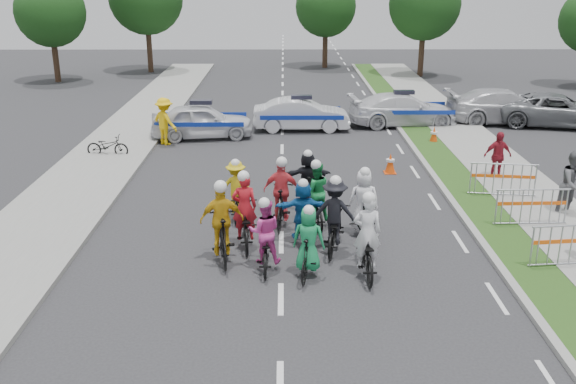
{
  "coord_description": "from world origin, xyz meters",
  "views": [
    {
      "loc": [
        0.07,
        -12.11,
        6.62
      ],
      "look_at": [
        0.18,
        3.77,
        1.1
      ],
      "focal_mm": 40.0,
      "sensor_mm": 36.0,
      "label": 1
    }
  ],
  "objects_px": {
    "spectator_1": "(574,184)",
    "marshal_hiviz": "(165,121)",
    "rider_7": "(363,208)",
    "rider_11": "(308,183)",
    "civilian_sedan": "(504,106)",
    "tree_1": "(425,4)",
    "police_car_2": "(403,110)",
    "rider_1": "(308,248)",
    "rider_6": "(245,221)",
    "cone_0": "(390,163)",
    "rider_10": "(236,195)",
    "police_car_1": "(301,115)",
    "tree_4": "(326,7)",
    "police_car_0": "(202,121)",
    "barrier_0": "(571,247)",
    "cone_1": "(434,135)",
    "civilian_suv": "(558,110)",
    "rider_4": "(334,221)",
    "barrier_1": "(531,209)",
    "parked_bike": "(107,146)",
    "tree_0": "(50,12)",
    "rider_0": "(366,247)",
    "rider_2": "(265,242)",
    "rider_8": "(315,201)",
    "rider_3": "(222,230)",
    "spectator_2": "(498,156)",
    "barrier_2": "(503,181)",
    "rider_9": "(282,199)",
    "rider_5": "(303,216)"
  },
  "relations": [
    {
      "from": "civilian_suv",
      "to": "civilian_sedan",
      "type": "bearing_deg",
      "value": 87.23
    },
    {
      "from": "rider_1",
      "to": "rider_2",
      "type": "distance_m",
      "value": 1.06
    },
    {
      "from": "barrier_1",
      "to": "rider_1",
      "type": "bearing_deg",
      "value": -155.3
    },
    {
      "from": "rider_11",
      "to": "barrier_2",
      "type": "distance_m",
      "value": 5.98
    },
    {
      "from": "parked_bike",
      "to": "tree_1",
      "type": "distance_m",
      "value": 24.85
    },
    {
      "from": "civilian_sedan",
      "to": "tree_1",
      "type": "relative_size",
      "value": 0.77
    },
    {
      "from": "rider_11",
      "to": "parked_bike",
      "type": "relative_size",
      "value": 1.12
    },
    {
      "from": "rider_10",
      "to": "cone_0",
      "type": "height_order",
      "value": "rider_10"
    },
    {
      "from": "rider_6",
      "to": "civilian_sedan",
      "type": "distance_m",
      "value": 17.49
    },
    {
      "from": "rider_6",
      "to": "barrier_1",
      "type": "xyz_separation_m",
      "value": [
        7.61,
        1.05,
        -0.1
      ]
    },
    {
      "from": "rider_1",
      "to": "rider_11",
      "type": "height_order",
      "value": "rider_11"
    },
    {
      "from": "rider_7",
      "to": "barrier_2",
      "type": "height_order",
      "value": "rider_7"
    },
    {
      "from": "rider_5",
      "to": "barrier_2",
      "type": "distance_m",
      "value": 7.0
    },
    {
      "from": "rider_7",
      "to": "spectator_2",
      "type": "distance_m",
      "value": 6.84
    },
    {
      "from": "tree_1",
      "to": "rider_11",
      "type": "bearing_deg",
      "value": -108.68
    },
    {
      "from": "rider_9",
      "to": "rider_10",
      "type": "bearing_deg",
      "value": -19.33
    },
    {
      "from": "parked_bike",
      "to": "tree_0",
      "type": "xyz_separation_m",
      "value": [
        -7.5,
        16.99,
        3.78
      ]
    },
    {
      "from": "rider_8",
      "to": "barrier_2",
      "type": "height_order",
      "value": "rider_8"
    },
    {
      "from": "police_car_0",
      "to": "parked_bike",
      "type": "bearing_deg",
      "value": 123.1
    },
    {
      "from": "marshal_hiviz",
      "to": "police_car_1",
      "type": "bearing_deg",
      "value": -117.58
    },
    {
      "from": "rider_10",
      "to": "cone_1",
      "type": "distance_m",
      "value": 10.9
    },
    {
      "from": "civilian_sedan",
      "to": "cone_1",
      "type": "bearing_deg",
      "value": 132.19
    },
    {
      "from": "rider_10",
      "to": "spectator_2",
      "type": "bearing_deg",
      "value": -158.01
    },
    {
      "from": "rider_0",
      "to": "rider_7",
      "type": "xyz_separation_m",
      "value": [
        0.2,
        2.31,
        0.07
      ]
    },
    {
      "from": "spectator_2",
      "to": "rider_9",
      "type": "bearing_deg",
      "value": -158.0
    },
    {
      "from": "spectator_1",
      "to": "marshal_hiviz",
      "type": "relative_size",
      "value": 1.01
    },
    {
      "from": "police_car_1",
      "to": "tree_4",
      "type": "relative_size",
      "value": 0.66
    },
    {
      "from": "rider_8",
      "to": "tree_1",
      "type": "xyz_separation_m",
      "value": [
        8.08,
        25.83,
        3.84
      ]
    },
    {
      "from": "police_car_1",
      "to": "marshal_hiviz",
      "type": "relative_size",
      "value": 2.2
    },
    {
      "from": "rider_2",
      "to": "police_car_1",
      "type": "height_order",
      "value": "rider_2"
    },
    {
      "from": "tree_1",
      "to": "rider_1",
      "type": "bearing_deg",
      "value": -106.18
    },
    {
      "from": "rider_10",
      "to": "spectator_1",
      "type": "distance_m",
      "value": 9.44
    },
    {
      "from": "rider_1",
      "to": "rider_11",
      "type": "distance_m",
      "value": 4.52
    },
    {
      "from": "rider_4",
      "to": "rider_3",
      "type": "bearing_deg",
      "value": 24.72
    },
    {
      "from": "rider_9",
      "to": "civilian_suv",
      "type": "distance_m",
      "value": 16.94
    },
    {
      "from": "tree_4",
      "to": "marshal_hiviz",
      "type": "bearing_deg",
      "value": -109.82
    },
    {
      "from": "rider_7",
      "to": "cone_1",
      "type": "height_order",
      "value": "rider_7"
    },
    {
      "from": "rider_8",
      "to": "marshal_hiviz",
      "type": "xyz_separation_m",
      "value": [
        -5.57,
        8.61,
        0.24
      ]
    },
    {
      "from": "barrier_2",
      "to": "parked_bike",
      "type": "distance_m",
      "value": 14.02
    },
    {
      "from": "civilian_suv",
      "to": "marshal_hiviz",
      "type": "height_order",
      "value": "marshal_hiviz"
    },
    {
      "from": "police_car_2",
      "to": "rider_1",
      "type": "bearing_deg",
      "value": 155.85
    },
    {
      "from": "rider_7",
      "to": "rider_11",
      "type": "relative_size",
      "value": 1.07
    },
    {
      "from": "rider_4",
      "to": "barrier_1",
      "type": "xyz_separation_m",
      "value": [
        5.39,
        1.35,
        -0.2
      ]
    },
    {
      "from": "spectator_1",
      "to": "civilian_sedan",
      "type": "bearing_deg",
      "value": 56.36
    },
    {
      "from": "police_car_1",
      "to": "rider_0",
      "type": "bearing_deg",
      "value": -176.26
    },
    {
      "from": "police_car_0",
      "to": "barrier_0",
      "type": "xyz_separation_m",
      "value": [
        10.01,
        -12.44,
        -0.15
      ]
    },
    {
      "from": "spectator_1",
      "to": "rider_10",
      "type": "bearing_deg",
      "value": 155.83
    },
    {
      "from": "rider_6",
      "to": "cone_0",
      "type": "height_order",
      "value": "rider_6"
    },
    {
      "from": "rider_0",
      "to": "spectator_1",
      "type": "height_order",
      "value": "rider_0"
    },
    {
      "from": "police_car_1",
      "to": "rider_7",
      "type": "bearing_deg",
      "value": -174.41
    }
  ]
}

